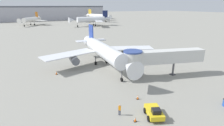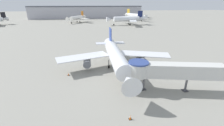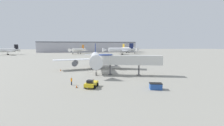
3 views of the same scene
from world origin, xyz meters
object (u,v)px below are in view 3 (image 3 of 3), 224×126
Objects in this scene: background_jet_gold_tail at (129,49)px; background_jet_black_tail at (5,50)px; pushback_tug_yellow at (91,84)px; traffic_cone_port_wing at (61,70)px; traffic_cone_near_nose at (94,80)px; ground_crew_marshaller at (71,81)px; background_jet_navy_tail at (120,50)px; service_container_blue at (156,86)px; jet_bridge at (125,60)px; traffic_cone_apron_front at (77,86)px; main_airplane at (96,59)px; background_jet_orange_tail at (78,50)px.

background_jet_gold_tail reaches higher than background_jet_black_tail.
pushback_tug_yellow is 25.34m from traffic_cone_port_wing.
background_jet_gold_tail is (50.58, 148.16, 4.76)m from traffic_cone_near_nose.
ground_crew_marshaller reaches higher than traffic_cone_near_nose.
background_jet_black_tail is 114.96m from background_jet_navy_tail.
background_jet_navy_tail is at bearing 74.26° from traffic_cone_near_nose.
service_container_blue is 0.07× the size of background_jet_gold_tail.
service_container_blue is at bearing -67.17° from jet_bridge.
traffic_cone_apron_front is at bearing -127.11° from traffic_cone_near_nose.
pushback_tug_yellow reaches higher than service_container_blue.
ground_crew_marshaller is (-6.62, -21.42, -3.15)m from main_airplane.
jet_bridge is 18.63m from traffic_cone_apron_front.
pushback_tug_yellow is 5.29× the size of traffic_cone_near_nose.
jet_bridge is at bearing -124.06° from background_jet_gold_tail.
background_jet_navy_tail reaches higher than jet_bridge.
main_airplane is 1.25× the size of background_jet_black_tail.
service_container_blue is at bearing -35.67° from traffic_cone_near_nose.
traffic_cone_apron_front is (-13.66, -11.93, -4.27)m from jet_bridge.
service_container_blue is 0.12× the size of background_jet_orange_tail.
main_airplane reaches higher than ground_crew_marshaller.
jet_bridge is (8.29, -11.79, 0.42)m from main_airplane.
background_jet_orange_tail is 0.73× the size of background_jet_navy_tail.
ground_crew_marshaller is 160.85m from background_jet_gold_tail.
background_jet_gold_tail reaches higher than service_container_blue.
background_jet_black_tail is at bearing 129.96° from main_airplane.
background_jet_gold_tail is 1.49× the size of background_jet_black_tail.
jet_bridge is at bearing 98.39° from service_container_blue.
background_jet_black_tail is (-83.87, 110.15, 0.43)m from main_airplane.
traffic_cone_near_nose is (-12.18, 8.74, -0.26)m from service_container_blue.
service_container_blue reaches higher than traffic_cone_near_nose.
background_jet_navy_tail is at bearing 43.33° from background_jet_black_tail.
ground_crew_marshaller is 0.07× the size of background_jet_black_tail.
background_jet_gold_tail is at bearing 88.36° from jet_bridge.
background_jet_navy_tail reaches higher than service_container_blue.
background_jet_navy_tail reaches higher than background_jet_orange_tail.
pushback_tug_yellow is at bearing -97.88° from traffic_cone_near_nose.
traffic_cone_apron_front is 0.39× the size of ground_crew_marshaller.
traffic_cone_port_wing is at bearing -133.23° from background_jet_gold_tail.
pushback_tug_yellow is 2.31× the size of ground_crew_marshaller.
traffic_cone_near_nose is 0.03× the size of background_jet_orange_tail.
traffic_cone_apron_front is 0.02× the size of background_jet_gold_tail.
traffic_cone_port_wing is at bearing 121.10° from traffic_cone_near_nose.
traffic_cone_near_nose is at bearing 103.16° from pushback_tug_yellow.
service_container_blue is (12.91, -3.46, -0.16)m from pushback_tug_yellow.
main_airplane reaches higher than jet_bridge.
traffic_cone_port_wing is 24.02m from traffic_cone_apron_front.
traffic_cone_apron_front is (-3.79, -5.01, -0.04)m from traffic_cone_near_nose.
background_jet_black_tail is (-92.16, 121.94, 0.01)m from jet_bridge.
traffic_cone_port_wing is at bearing -4.87° from background_jet_black_tail.
traffic_cone_port_wing is (-10.10, 23.23, -0.41)m from pushback_tug_yellow.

